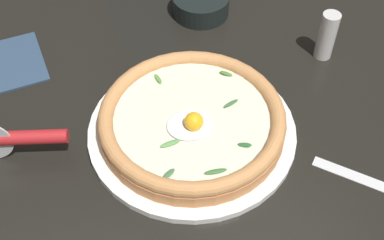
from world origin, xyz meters
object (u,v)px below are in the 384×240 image
at_px(folded_napkin, 17,61).
at_px(pepper_shaker, 327,36).
at_px(pizza_cutter, 17,138).
at_px(side_bowl, 201,4).
at_px(pizza, 192,120).

xyz_separation_m(folded_napkin, pepper_shaker, (0.55, -0.10, 0.04)).
distance_m(pizza_cutter, folded_napkin, 0.22).
xyz_separation_m(side_bowl, folded_napkin, (-0.36, -0.07, -0.02)).
xyz_separation_m(pizza_cutter, pepper_shaker, (0.54, 0.11, 0.00)).
distance_m(pizza_cutter, pepper_shaker, 0.55).
bearing_deg(pepper_shaker, pizza, -154.98).
xyz_separation_m(pizza, side_bowl, (0.09, 0.30, -0.01)).
xyz_separation_m(pizza, pizza_cutter, (-0.26, 0.01, 0.01)).
bearing_deg(pizza, side_bowl, 74.08).
distance_m(folded_napkin, pepper_shaker, 0.56).
distance_m(side_bowl, pizza_cutter, 0.45).
bearing_deg(pepper_shaker, side_bowl, 137.55).
xyz_separation_m(side_bowl, pepper_shaker, (0.19, -0.17, 0.03)).
distance_m(side_bowl, pepper_shaker, 0.26).
height_order(side_bowl, pepper_shaker, pepper_shaker).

